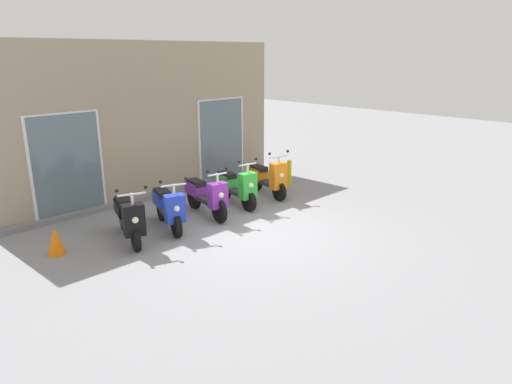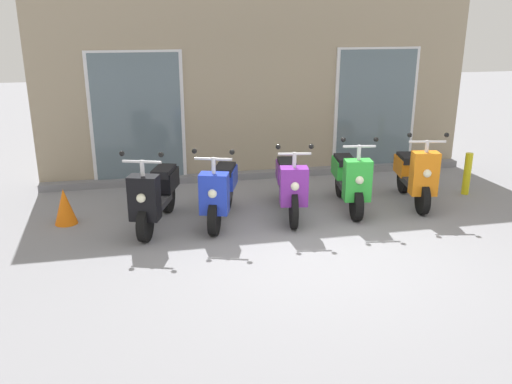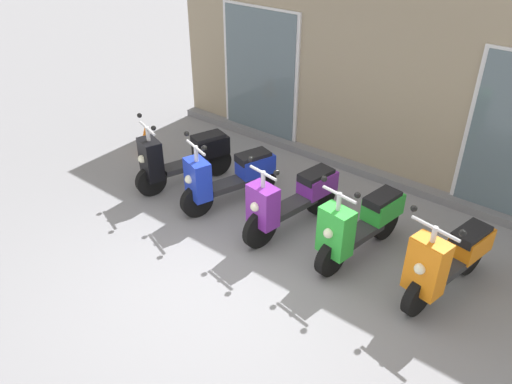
% 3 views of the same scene
% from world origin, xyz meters
% --- Properties ---
extents(ground_plane, '(40.00, 40.00, 0.00)m').
position_xyz_m(ground_plane, '(0.00, 0.00, 0.00)').
color(ground_plane, gray).
extents(storefront_facade, '(7.78, 0.50, 3.77)m').
position_xyz_m(storefront_facade, '(0.00, 3.54, 1.81)').
color(storefront_facade, gray).
rests_on(storefront_facade, ground_plane).
extents(scooter_black, '(0.81, 1.53, 1.21)m').
position_xyz_m(scooter_black, '(-1.97, 1.27, 0.47)').
color(scooter_black, black).
rests_on(scooter_black, ground_plane).
extents(scooter_blue, '(0.78, 1.49, 1.18)m').
position_xyz_m(scooter_blue, '(-1.06, 1.29, 0.46)').
color(scooter_blue, black).
rests_on(scooter_blue, ground_plane).
extents(scooter_purple, '(0.61, 1.67, 1.19)m').
position_xyz_m(scooter_purple, '(-0.02, 1.36, 0.48)').
color(scooter_purple, black).
rests_on(scooter_purple, ground_plane).
extents(scooter_green, '(0.59, 1.52, 1.22)m').
position_xyz_m(scooter_green, '(0.94, 1.42, 0.46)').
color(scooter_green, black).
rests_on(scooter_green, ground_plane).
extents(scooter_orange, '(0.67, 1.50, 1.23)m').
position_xyz_m(scooter_orange, '(2.02, 1.42, 0.47)').
color(scooter_orange, black).
rests_on(scooter_orange, ground_plane).
extents(traffic_cone, '(0.32, 0.32, 0.52)m').
position_xyz_m(traffic_cone, '(-3.25, 1.63, 0.26)').
color(traffic_cone, orange).
rests_on(traffic_cone, ground_plane).
extents(curb_bollard, '(0.12, 0.12, 0.70)m').
position_xyz_m(curb_bollard, '(3.11, 1.67, 0.35)').
color(curb_bollard, yellow).
rests_on(curb_bollard, ground_plane).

